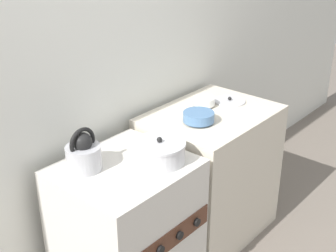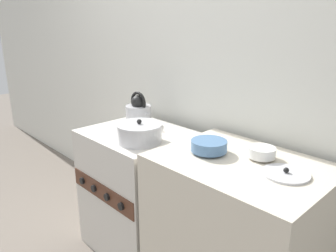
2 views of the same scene
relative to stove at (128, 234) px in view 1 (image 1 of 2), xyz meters
name	(u,v)px [view 1 (image 1 of 2)]	position (x,y,z in m)	size (l,w,h in m)	color
wall_back	(67,68)	(0.00, 0.39, 0.84)	(7.00, 0.06, 2.50)	silver
stove	(128,234)	(0.00, 0.00, 0.00)	(0.65, 0.59, 0.83)	beige
counter	(209,174)	(0.76, 0.02, 0.02)	(0.81, 0.61, 0.86)	beige
kettle	(84,154)	(-0.15, 0.13, 0.50)	(0.21, 0.17, 0.22)	#B2B2B7
cooking_pot	(160,152)	(0.15, -0.10, 0.47)	(0.26, 0.26, 0.14)	silver
enamel_bowl	(199,117)	(0.59, -0.01, 0.49)	(0.18, 0.18, 0.07)	#4C729E
small_ceramic_bowl	(204,101)	(0.81, 0.11, 0.48)	(0.13, 0.13, 0.06)	white
loose_pot_lid	(230,101)	(0.97, 0.03, 0.46)	(0.20, 0.20, 0.03)	silver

